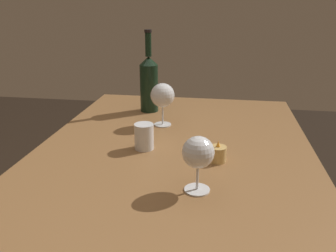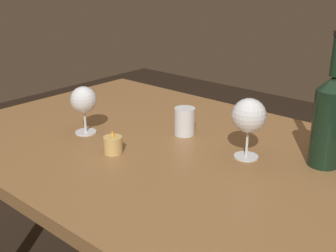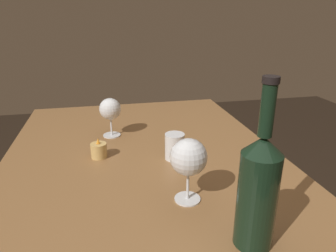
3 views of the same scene
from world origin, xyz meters
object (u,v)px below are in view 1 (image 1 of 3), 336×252
object	(u,v)px
wine_glass_right	(163,96)
wine_bottle	(149,82)
water_tumbler	(144,138)
votive_candle	(218,154)
wine_glass_left	(198,153)

from	to	relation	value
wine_glass_right	wine_bottle	distance (m)	0.20
wine_glass_right	wine_bottle	world-z (taller)	wine_bottle
wine_bottle	water_tumbler	distance (m)	0.42
wine_glass_right	water_tumbler	bearing A→B (deg)	-5.17
wine_glass_right	water_tumbler	world-z (taller)	wine_glass_right
wine_glass_right	wine_bottle	bearing A→B (deg)	-153.01
wine_bottle	votive_candle	size ratio (longest dim) A/B	5.15
wine_bottle	water_tumbler	size ratio (longest dim) A/B	4.07
wine_glass_right	votive_candle	xyz separation A→B (m)	(0.29, 0.22, -0.09)
wine_glass_right	wine_bottle	xyz separation A→B (m)	(-0.17, -0.09, 0.01)
wine_glass_left	wine_bottle	world-z (taller)	wine_bottle
votive_candle	wine_bottle	bearing A→B (deg)	-146.69
water_tumbler	votive_candle	distance (m)	0.25
wine_glass_left	votive_candle	size ratio (longest dim) A/B	2.20
wine_glass_left	votive_candle	distance (m)	0.20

